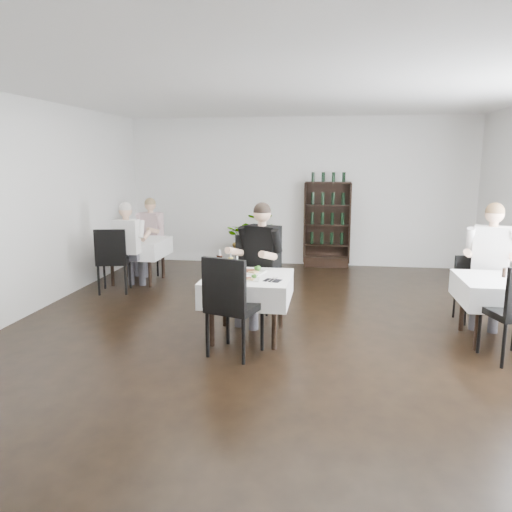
{
  "coord_description": "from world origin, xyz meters",
  "views": [
    {
      "loc": [
        0.68,
        -5.78,
        2.15
      ],
      "look_at": [
        -0.23,
        0.2,
        0.98
      ],
      "focal_mm": 35.0,
      "sensor_mm": 36.0,
      "label": 1
    }
  ],
  "objects_px": {
    "wine_shelf": "(327,225)",
    "diner_main": "(259,254)",
    "main_table": "(248,288)",
    "potted_tree": "(250,239)"
  },
  "relations": [
    {
      "from": "wine_shelf",
      "to": "diner_main",
      "type": "distance_m",
      "value": 3.8
    },
    {
      "from": "main_table",
      "to": "potted_tree",
      "type": "relative_size",
      "value": 0.94
    },
    {
      "from": "wine_shelf",
      "to": "diner_main",
      "type": "height_order",
      "value": "wine_shelf"
    },
    {
      "from": "wine_shelf",
      "to": "potted_tree",
      "type": "relative_size",
      "value": 1.6
    },
    {
      "from": "wine_shelf",
      "to": "potted_tree",
      "type": "bearing_deg",
      "value": -175.8
    },
    {
      "from": "potted_tree",
      "to": "diner_main",
      "type": "height_order",
      "value": "diner_main"
    },
    {
      "from": "main_table",
      "to": "potted_tree",
      "type": "height_order",
      "value": "potted_tree"
    },
    {
      "from": "wine_shelf",
      "to": "potted_tree",
      "type": "xyz_separation_m",
      "value": [
        -1.56,
        -0.11,
        -0.3
      ]
    },
    {
      "from": "main_table",
      "to": "potted_tree",
      "type": "xyz_separation_m",
      "value": [
        -0.66,
        4.2,
        -0.07
      ]
    },
    {
      "from": "main_table",
      "to": "diner_main",
      "type": "distance_m",
      "value": 0.69
    }
  ]
}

